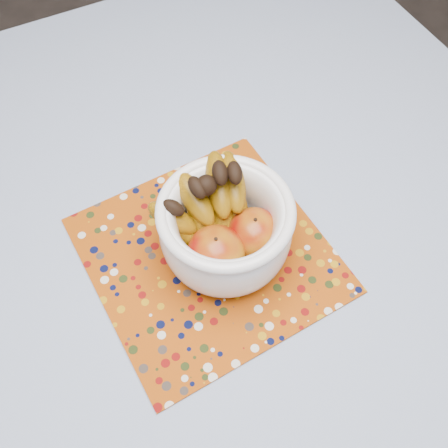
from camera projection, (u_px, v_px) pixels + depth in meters
table at (197, 278)px, 0.88m from camera, size 1.20×1.20×0.75m
tablecloth at (194, 255)px, 0.81m from camera, size 1.32×1.32×0.01m
placemat at (208, 255)px, 0.80m from camera, size 0.36×0.36×0.00m
fruit_bowl at (221, 222)px, 0.75m from camera, size 0.22×0.21×0.16m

